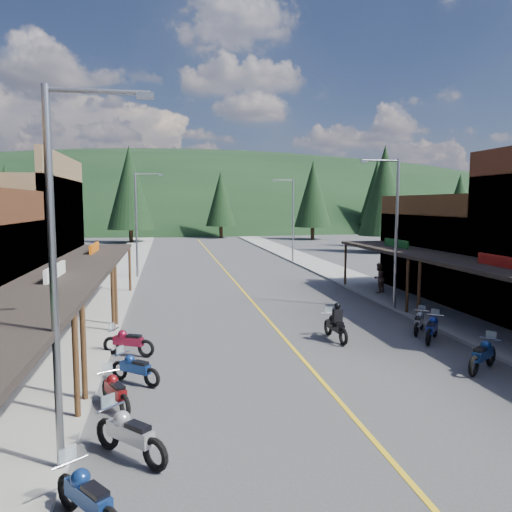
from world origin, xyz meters
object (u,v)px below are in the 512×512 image
pine_6 (460,199)px  bike_east_7 (483,354)px  streetlight_3 (291,216)px  pine_9 (390,198)px  streetlight_1 (138,220)px  pine_4 (313,194)px  pine_2 (130,188)px  pedestrian_east_b (379,278)px  pine_7 (6,195)px  bike_west_5 (130,432)px  bike_west_6 (115,390)px  rider_on_bike (336,325)px  pine_11 (384,191)px  pine_5 (377,191)px  pine_3 (221,199)px  streetlight_0 (60,264)px  bike_east_9 (419,321)px  pine_10 (60,195)px  bike_west_7 (135,367)px  bike_west_4 (88,495)px  pine_8 (1,201)px  pine_1 (47,194)px  bike_west_8 (128,340)px  bike_east_8 (432,327)px  streetlight_2 (394,227)px  shop_east_3 (472,255)px

pine_6 → bike_east_7: pine_6 is taller
streetlight_3 → pine_9: 22.79m
streetlight_1 → pine_4: 45.54m
pine_2 → pedestrian_east_b: bearing=-68.4°
pine_2 → pine_7: size_ratio=1.12×
bike_west_5 → bike_west_6: bike_west_5 is taller
streetlight_3 → bike_east_7: 31.93m
pine_2 → rider_on_bike: bearing=-77.7°
pine_2 → pine_11: size_ratio=1.13×
pine_5 → pine_9: bearing=-110.3°
pine_3 → pine_6: size_ratio=1.00×
streetlight_0 → pine_5: (40.95, 78.00, 3.53)m
bike_east_9 → pine_10: bearing=154.5°
streetlight_0 → bike_west_7: 6.56m
streetlight_1 → pine_6: size_ratio=0.73×
streetlight_1 → pine_7: 59.59m
pine_9 → bike_west_4: pine_9 is taller
pine_7 → bike_west_5: 86.04m
streetlight_1 → pine_8: size_ratio=0.80×
pine_8 → pine_11: size_ratio=0.81×
pine_1 → pine_3: pine_1 is taller
rider_on_bike → bike_west_4: bearing=-132.3°
streetlight_3 → pine_5: (27.05, 42.00, 3.53)m
bike_east_9 → pine_6: bearing=93.8°
bike_east_7 → pine_7: bearing=170.6°
pine_10 → bike_east_9: size_ratio=6.04×
streetlight_0 → streetlight_3: bearing=68.9°
pine_1 → pedestrian_east_b: bearing=-60.9°
bike_west_6 → bike_west_8: 4.95m
bike_west_7 → pine_5: bearing=11.5°
pine_4 → bike_east_8: (-12.09, -57.95, -6.63)m
streetlight_0 → pine_2: bearing=92.7°
pine_1 → pine_3: bearing=-8.1°
rider_on_bike → bike_east_8: bearing=-17.0°
pine_3 → pine_9: 29.00m
streetlight_2 → pine_10: bearing=120.7°
pine_4 → pine_6: 28.29m
pine_9 → bike_west_6: (-30.30, -47.73, -5.83)m
streetlight_0 → bike_east_8: 15.66m
pine_9 → bike_west_8: 52.75m
streetlight_1 → pine_4: bearing=56.7°
streetlight_3 → pine_1: (-30.95, 40.00, 2.78)m
pine_11 → pine_2: bearing=146.3°
pine_10 → bike_west_5: size_ratio=5.13×
shop_east_3 → pine_11: bearing=76.8°
pine_6 → bike_west_4: bearing=-126.0°
bike_west_8 → bike_east_8: bike_east_8 is taller
pine_4 → pine_6: pine_4 is taller
pine_1 → bike_west_4: size_ratio=5.95×
streetlight_0 → pine_6: (52.95, 70.00, 2.02)m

